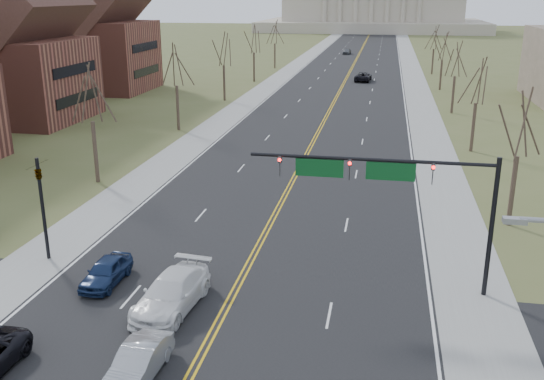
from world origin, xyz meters
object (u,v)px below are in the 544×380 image
at_px(car_sb_outer_second, 106,271).
at_px(car_far_sb, 347,51).
at_px(car_sb_inner_lead, 139,362).
at_px(signal_mast, 389,181).
at_px(car_sb_inner_second, 172,293).
at_px(car_far_nb, 363,77).
at_px(signal_left, 41,198).

relative_size(car_sb_outer_second, car_far_sb, 0.93).
bearing_deg(car_sb_inner_lead, car_sb_outer_second, 125.68).
bearing_deg(signal_mast, car_sb_inner_second, -156.94).
bearing_deg(car_sb_inner_lead, car_far_nb, 89.20).
bearing_deg(car_sb_outer_second, car_sb_inner_lead, -56.12).
xyz_separation_m(car_far_nb, car_far_sb, (-6.12, 49.09, -0.05)).
relative_size(signal_mast, signal_left, 2.02).
distance_m(car_sb_inner_second, car_far_sb, 131.76).
bearing_deg(signal_left, car_sb_inner_lead, -45.60).
bearing_deg(car_far_sb, car_sb_inner_lead, -85.02).
distance_m(car_sb_inner_lead, car_sb_inner_second, 5.53).
bearing_deg(car_far_sb, car_sb_inner_second, -85.26).
bearing_deg(car_sb_outer_second, car_sb_inner_second, -23.61).
distance_m(car_sb_inner_lead, car_far_nb, 88.31).
relative_size(signal_mast, car_far_sb, 2.84).
bearing_deg(car_far_nb, car_sb_inner_second, 90.31).
relative_size(signal_mast, car_sb_inner_second, 2.11).
bearing_deg(signal_mast, car_far_nb, 93.17).
distance_m(car_sb_inner_second, car_sb_outer_second, 4.71).
bearing_deg(car_sb_inner_lead, signal_left, 136.88).
bearing_deg(car_sb_outer_second, car_far_sb, 89.01).
bearing_deg(car_far_nb, car_far_sb, -78.69).
xyz_separation_m(signal_mast, car_sb_inner_lead, (-9.40, -9.75, -5.07)).
height_order(signal_mast, car_far_nb, signal_mast).
bearing_deg(car_sb_outer_second, signal_mast, 9.89).
height_order(car_sb_inner_lead, car_sb_outer_second, car_sb_inner_lead).
relative_size(car_far_nb, car_far_sb, 1.32).
height_order(car_sb_outer_second, car_far_nb, car_far_nb).
distance_m(signal_mast, car_far_sb, 128.04).
height_order(signal_mast, signal_left, signal_mast).
bearing_deg(signal_mast, car_far_sb, 94.69).
relative_size(signal_left, car_sb_inner_lead, 1.46).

